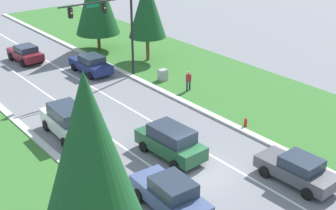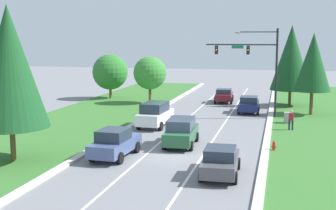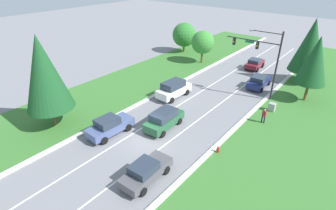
% 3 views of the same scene
% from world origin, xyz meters
% --- Properties ---
extents(ground_plane, '(160.00, 160.00, 0.00)m').
position_xyz_m(ground_plane, '(0.00, 0.00, 0.00)').
color(ground_plane, slate).
extents(curb_strip_right, '(0.50, 90.00, 0.15)m').
position_xyz_m(curb_strip_right, '(5.65, 0.00, 0.07)').
color(curb_strip_right, beige).
rests_on(curb_strip_right, ground_plane).
extents(grass_verge_right, '(10.00, 90.00, 0.08)m').
position_xyz_m(grass_verge_right, '(10.90, 0.00, 0.04)').
color(grass_verge_right, '#38702D').
rests_on(grass_verge_right, ground_plane).
extents(lane_stripe_inner_left, '(0.14, 81.00, 0.01)m').
position_xyz_m(lane_stripe_inner_left, '(-1.80, 0.00, 0.00)').
color(lane_stripe_inner_left, white).
rests_on(lane_stripe_inner_left, ground_plane).
extents(lane_stripe_inner_right, '(0.14, 81.00, 0.01)m').
position_xyz_m(lane_stripe_inner_right, '(1.80, 0.00, 0.00)').
color(lane_stripe_inner_right, white).
rests_on(lane_stripe_inner_right, ground_plane).
extents(traffic_signal_mast, '(6.63, 0.41, 8.27)m').
position_xyz_m(traffic_signal_mast, '(4.25, 15.52, 5.44)').
color(traffic_signal_mast, black).
rests_on(traffic_signal_mast, ground_plane).
extents(burgundy_sedan, '(2.22, 4.21, 1.60)m').
position_xyz_m(burgundy_sedan, '(0.19, 24.82, 0.83)').
color(burgundy_sedan, maroon).
rests_on(burgundy_sedan, ground_plane).
extents(white_suv, '(2.31, 4.89, 2.08)m').
position_xyz_m(white_suv, '(-3.68, 8.82, 1.07)').
color(white_suv, white).
rests_on(white_suv, ground_plane).
extents(navy_sedan, '(2.15, 4.61, 1.63)m').
position_xyz_m(navy_sedan, '(3.47, 18.31, 0.82)').
color(navy_sedan, navy).
rests_on(navy_sedan, ground_plane).
extents(forest_suv, '(2.20, 4.72, 1.92)m').
position_xyz_m(forest_suv, '(-0.14, 2.64, 0.98)').
color(forest_suv, '#235633').
rests_on(forest_suv, ground_plane).
extents(slate_blue_sedan, '(2.22, 4.77, 1.84)m').
position_xyz_m(slate_blue_sedan, '(-3.50, -1.52, 0.92)').
color(slate_blue_sedan, '#475684').
rests_on(slate_blue_sedan, ground_plane).
extents(graphite_sedan, '(2.12, 4.54, 1.61)m').
position_xyz_m(graphite_sedan, '(3.43, -3.86, 0.81)').
color(graphite_sedan, '#4C4C51').
rests_on(graphite_sedan, ground_plane).
extents(utility_cabinet, '(0.70, 0.60, 1.01)m').
position_xyz_m(utility_cabinet, '(7.20, 12.81, 0.50)').
color(utility_cabinet, '#9E9E99').
rests_on(utility_cabinet, ground_plane).
extents(pedestrian, '(0.40, 0.26, 1.69)m').
position_xyz_m(pedestrian, '(7.39, 9.72, 0.94)').
color(pedestrian, '#232842').
rests_on(pedestrian, ground_plane).
extents(fire_hydrant, '(0.34, 0.20, 0.70)m').
position_xyz_m(fire_hydrant, '(6.17, 2.42, 0.34)').
color(fire_hydrant, red).
rests_on(fire_hydrant, ground_plane).
extents(conifer_far_right_tree, '(3.47, 3.47, 7.89)m').
position_xyz_m(conifer_far_right_tree, '(9.40, 17.93, 5.10)').
color(conifer_far_right_tree, brown).
rests_on(conifer_far_right_tree, ground_plane).
extents(conifer_mid_left_tree, '(4.52, 4.52, 9.39)m').
position_xyz_m(conifer_mid_left_tree, '(-9.06, -4.03, 5.77)').
color(conifer_mid_left_tree, brown).
rests_on(conifer_mid_left_tree, ground_plane).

